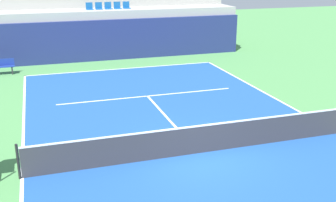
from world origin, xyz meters
TOP-DOWN VIEW (x-y plane):
  - ground_plane at (0.00, 0.00)m, footprint 80.00×80.00m
  - court_surface at (0.00, 0.00)m, footprint 11.00×24.00m
  - baseline_far at (0.00, 11.95)m, footprint 11.00×0.10m
  - sideline_left at (-5.45, 0.00)m, footprint 0.10×24.00m
  - service_line_far at (0.00, 6.40)m, footprint 8.26×0.10m
  - centre_service_line at (0.00, 3.20)m, footprint 0.10×6.40m
  - back_wall at (0.00, 14.59)m, footprint 17.10×0.30m
  - stands_tier_lower at (0.00, 15.94)m, footprint 17.10×2.40m
  - stands_tier_upper at (0.00, 18.34)m, footprint 17.10×2.40m
  - seating_row_lower at (0.00, 16.03)m, footprint 2.86×0.44m
  - tennis_net at (0.00, 0.00)m, footprint 11.08×0.08m
  - player_bench at (-6.71, 12.77)m, footprint 1.50×0.40m

SIDE VIEW (x-z plane):
  - ground_plane at x=0.00m, z-range 0.00..0.00m
  - court_surface at x=0.00m, z-range 0.00..0.01m
  - baseline_far at x=0.00m, z-range 0.01..0.01m
  - sideline_left at x=-5.45m, z-range 0.01..0.01m
  - service_line_far at x=0.00m, z-range 0.01..0.01m
  - centre_service_line at x=0.00m, z-range 0.01..0.01m
  - player_bench at x=-6.71m, z-range 0.08..0.93m
  - tennis_net at x=0.00m, z-range -0.03..1.04m
  - back_wall at x=0.00m, z-range 0.00..2.54m
  - stands_tier_lower at x=0.00m, z-range 0.00..3.05m
  - stands_tier_upper at x=0.00m, z-range 0.00..4.10m
  - seating_row_lower at x=0.00m, z-range 2.96..3.40m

